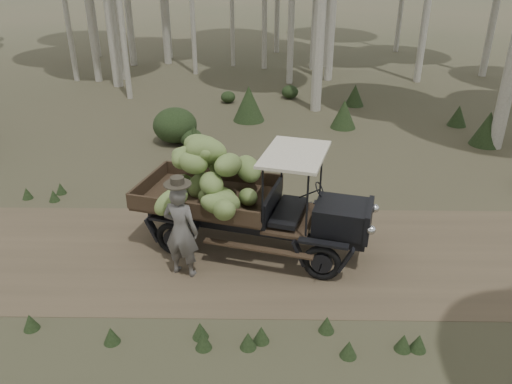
% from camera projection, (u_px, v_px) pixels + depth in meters
% --- Properties ---
extents(ground, '(120.00, 120.00, 0.00)m').
position_uv_depth(ground, '(158.00, 254.00, 10.38)').
color(ground, '#473D2B').
rests_on(ground, ground).
extents(dirt_track, '(70.00, 4.00, 0.01)m').
position_uv_depth(dirt_track, '(158.00, 254.00, 10.38)').
color(dirt_track, brown).
rests_on(dirt_track, ground).
extents(banana_truck, '(5.09, 2.88, 2.48)m').
position_uv_depth(banana_truck, '(230.00, 184.00, 10.13)').
color(banana_truck, black).
rests_on(banana_truck, ground).
extents(farmer, '(0.80, 0.65, 2.07)m').
position_uv_depth(farmer, '(181.00, 230.00, 9.36)').
color(farmer, '#55524E').
rests_on(farmer, ground).
extents(undergrowth, '(23.98, 24.62, 1.39)m').
position_uv_depth(undergrowth, '(199.00, 241.00, 9.82)').
color(undergrowth, '#233319').
rests_on(undergrowth, ground).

